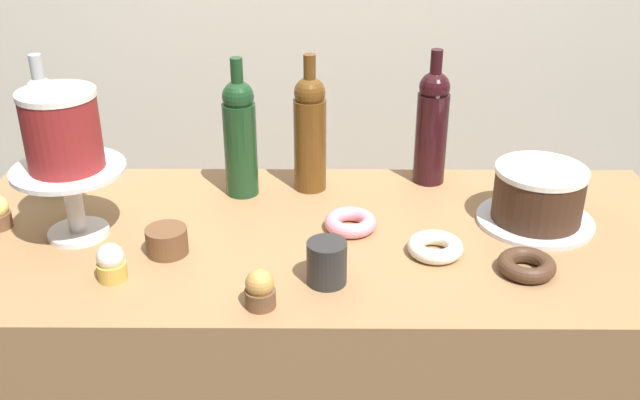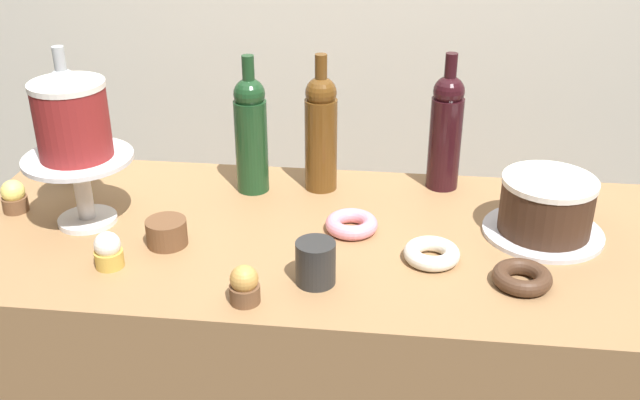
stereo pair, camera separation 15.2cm
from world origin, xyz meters
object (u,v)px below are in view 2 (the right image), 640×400
at_px(wine_bottle_dark_red, 446,130).
at_px(cupcake_lemon, 14,197).
at_px(white_layer_cake, 72,120).
at_px(wine_bottle_clear, 69,121).
at_px(cake_stand_pedestal, 81,178).
at_px(donut_sugar, 432,253).
at_px(chocolate_round_cake, 547,205).
at_px(donut_pink, 352,224).
at_px(donut_chocolate, 522,277).
at_px(cookie_stack, 167,232).
at_px(wine_bottle_amber, 321,131).
at_px(cupcake_caramel, 244,285).
at_px(cupcake_vanilla, 108,251).
at_px(coffee_cup_ceramic, 316,263).
at_px(wine_bottle_green, 251,133).

bearing_deg(wine_bottle_dark_red, cupcake_lemon, -165.67).
relative_size(white_layer_cake, wine_bottle_clear, 0.49).
relative_size(cake_stand_pedestal, donut_sugar, 2.05).
xyz_separation_m(chocolate_round_cake, donut_pink, (-0.40, -0.03, -0.05)).
height_order(donut_chocolate, cookie_stack, cookie_stack).
bearing_deg(wine_bottle_clear, chocolate_round_cake, -8.65).
xyz_separation_m(chocolate_round_cake, cookie_stack, (-0.78, -0.13, -0.04)).
bearing_deg(donut_sugar, wine_bottle_amber, 129.77).
distance_m(cupcake_lemon, donut_chocolate, 1.11).
bearing_deg(cupcake_caramel, wine_bottle_dark_red, 55.52).
distance_m(wine_bottle_amber, cookie_stack, 0.43).
bearing_deg(donut_chocolate, cupcake_caramel, -167.00).
xyz_separation_m(cake_stand_pedestal, wine_bottle_clear, (-0.12, 0.23, 0.04)).
height_order(wine_bottle_clear, wine_bottle_dark_red, same).
xyz_separation_m(cupcake_caramel, donut_chocolate, (0.50, 0.12, -0.02)).
distance_m(cupcake_caramel, cookie_stack, 0.28).
height_order(wine_bottle_dark_red, cupcake_vanilla, wine_bottle_dark_red).
bearing_deg(coffee_cup_ceramic, donut_sugar, 25.51).
relative_size(cake_stand_pedestal, cookie_stack, 2.73).
distance_m(cake_stand_pedestal, wine_bottle_green, 0.39).
bearing_deg(donut_chocolate, wine_bottle_dark_red, 108.09).
bearing_deg(donut_chocolate, coffee_cup_ceramic, -174.59).
xyz_separation_m(white_layer_cake, wine_bottle_amber, (0.49, 0.23, -0.09)).
bearing_deg(donut_chocolate, wine_bottle_green, 149.15).
xyz_separation_m(wine_bottle_amber, donut_chocolate, (0.42, -0.38, -0.13)).
xyz_separation_m(wine_bottle_amber, cupcake_vanilla, (-0.37, -0.40, -0.11)).
height_order(cupcake_caramel, donut_pink, cupcake_caramel).
xyz_separation_m(chocolate_round_cake, cupcake_vanilla, (-0.86, -0.23, -0.03)).
relative_size(white_layer_cake, donut_chocolate, 1.44).
bearing_deg(cupcake_lemon, wine_bottle_amber, 16.83).
distance_m(cupcake_caramel, donut_pink, 0.33).
bearing_deg(donut_sugar, donut_chocolate, -22.12).
xyz_separation_m(white_layer_cake, coffee_cup_ceramic, (0.52, -0.18, -0.19)).
distance_m(white_layer_cake, wine_bottle_dark_red, 0.83).
xyz_separation_m(donut_sugar, coffee_cup_ceramic, (-0.22, -0.10, 0.03)).
distance_m(wine_bottle_green, coffee_cup_ceramic, 0.44).
distance_m(wine_bottle_dark_red, donut_sugar, 0.38).
bearing_deg(wine_bottle_dark_red, donut_sugar, -94.89).
relative_size(cupcake_caramel, donut_chocolate, 0.66).
relative_size(cupcake_caramel, cupcake_lemon, 1.00).
bearing_deg(wine_bottle_clear, wine_bottle_green, -2.92).
distance_m(chocolate_round_cake, wine_bottle_green, 0.67).
height_order(wine_bottle_clear, donut_pink, wine_bottle_clear).
distance_m(cake_stand_pedestal, wine_bottle_amber, 0.54).
bearing_deg(cake_stand_pedestal, coffee_cup_ceramic, -18.90).
distance_m(wine_bottle_dark_red, cookie_stack, 0.68).
bearing_deg(wine_bottle_clear, cupcake_lemon, -107.23).
distance_m(white_layer_cake, cupcake_caramel, 0.52).
relative_size(donut_chocolate, coffee_cup_ceramic, 1.32).
relative_size(wine_bottle_clear, cupcake_vanilla, 4.38).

